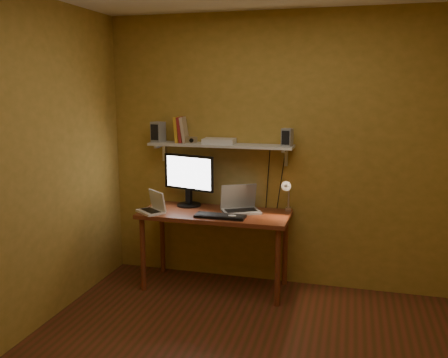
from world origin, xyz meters
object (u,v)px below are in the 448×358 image
(desk_lamp, at_px, (287,192))
(mouse, at_px, (232,217))
(desk, at_px, (215,221))
(laptop, at_px, (240,204))
(router, at_px, (219,141))
(speaker_left, at_px, (158,132))
(shelf_camera, at_px, (191,140))
(keyboard, at_px, (220,216))
(netbook, at_px, (154,206))
(wall_shelf, at_px, (220,145))
(speaker_right, at_px, (287,137))
(monitor, at_px, (189,177))

(desk_lamp, bearing_deg, mouse, -146.18)
(desk_lamp, bearing_deg, desk, -169.19)
(laptop, xyz_separation_m, router, (-0.23, 0.11, 0.58))
(speaker_left, bearing_deg, laptop, 8.76)
(desk_lamp, distance_m, router, 0.81)
(desk_lamp, bearing_deg, shelf_camera, 179.74)
(desk, relative_size, desk_lamp, 3.73)
(keyboard, distance_m, desk_lamp, 0.66)
(netbook, bearing_deg, wall_shelf, 69.68)
(speaker_right, bearing_deg, wall_shelf, -170.16)
(mouse, bearing_deg, wall_shelf, 121.78)
(mouse, relative_size, desk_lamp, 0.25)
(speaker_right, bearing_deg, desk, -153.19)
(monitor, distance_m, mouse, 0.69)
(mouse, relative_size, speaker_left, 0.48)
(desk, height_order, speaker_left, speaker_left)
(speaker_left, bearing_deg, desk, -1.45)
(mouse, distance_m, speaker_right, 0.88)
(desk_lamp, bearing_deg, router, 173.52)
(keyboard, height_order, speaker_right, speaker_right)
(desk, distance_m, wall_shelf, 0.72)
(wall_shelf, relative_size, netbook, 4.32)
(desk, distance_m, speaker_right, 1.03)
(wall_shelf, relative_size, speaker_right, 8.61)
(desk, relative_size, router, 4.64)
(monitor, relative_size, keyboard, 1.20)
(shelf_camera, xyz_separation_m, router, (0.26, 0.07, -0.01))
(desk, xyz_separation_m, router, (-0.01, 0.20, 0.74))
(wall_shelf, relative_size, shelf_camera, 12.00)
(wall_shelf, distance_m, shelf_camera, 0.28)
(netbook, bearing_deg, router, 70.96)
(speaker_right, bearing_deg, keyboard, -136.17)
(desk_lamp, xyz_separation_m, speaker_right, (-0.02, 0.05, 0.50))
(mouse, height_order, router, router)
(shelf_camera, bearing_deg, desk_lamp, -0.26)
(laptop, relative_size, desk_lamp, 1.11)
(monitor, height_order, keyboard, monitor)
(mouse, relative_size, shelf_camera, 0.82)
(shelf_camera, bearing_deg, monitor, 139.36)
(desk_lamp, height_order, shelf_camera, shelf_camera)
(wall_shelf, xyz_separation_m, mouse, (0.21, -0.37, -0.59))
(speaker_left, bearing_deg, mouse, -7.78)
(desk_lamp, xyz_separation_m, router, (-0.67, 0.08, 0.44))
(desk, xyz_separation_m, monitor, (-0.32, 0.17, 0.37))
(speaker_left, bearing_deg, monitor, 10.89)
(speaker_right, bearing_deg, router, -170.88)
(laptop, bearing_deg, speaker_left, 144.01)
(wall_shelf, relative_size, mouse, 14.67)
(monitor, distance_m, speaker_right, 1.05)
(desk_lamp, xyz_separation_m, speaker_left, (-1.30, 0.08, 0.51))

